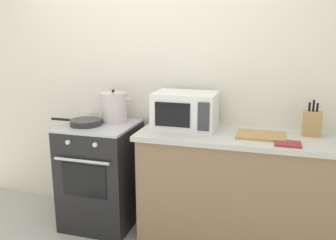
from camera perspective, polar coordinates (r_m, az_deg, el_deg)
back_wall at (r=3.17m, az=2.42°, el=5.86°), size 4.40×0.10×2.50m
lower_cabinet_right at (r=2.98m, az=12.07°, el=-11.27°), size 1.64×0.56×0.88m
countertop_right at (r=2.82m, az=12.53°, el=-2.73°), size 1.70×0.60×0.04m
stove at (r=3.26m, az=-10.62°, el=-8.53°), size 0.60×0.64×0.92m
stock_pot at (r=3.17m, az=-8.71°, el=2.08°), size 0.33×0.24×0.29m
frying_pan at (r=3.11m, az=-13.14°, el=-0.35°), size 0.47×0.27×0.05m
microwave at (r=2.90m, az=2.80°, el=1.53°), size 0.50×0.37×0.30m
cutting_board at (r=2.79m, az=14.64°, el=-2.39°), size 0.36×0.26×0.02m
knife_block at (r=2.92m, az=22.09°, el=-0.46°), size 0.13×0.10×0.28m
oven_mitt at (r=2.64m, az=18.67°, el=-3.63°), size 0.18×0.14×0.02m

